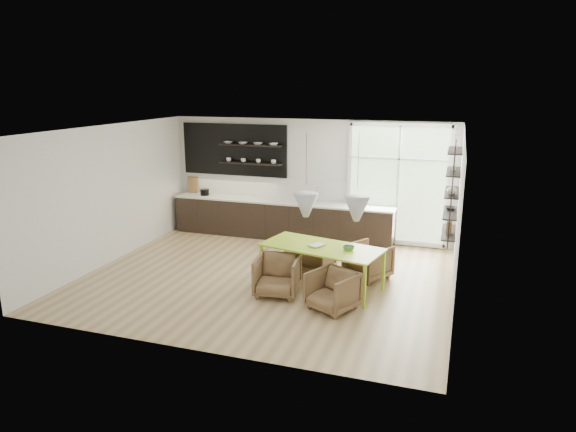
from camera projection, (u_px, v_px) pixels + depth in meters
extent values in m
cube|color=tan|center=(266.00, 278.00, 10.14)|extent=(7.00, 6.00, 0.01)
cube|color=silver|center=(309.00, 179.00, 12.53)|extent=(7.00, 0.02, 2.90)
cube|color=silver|center=(111.00, 194.00, 10.84)|extent=(0.02, 6.00, 2.90)
cube|color=silver|center=(458.00, 221.00, 8.71)|extent=(0.02, 6.00, 2.90)
cube|color=white|center=(264.00, 129.00, 9.41)|extent=(7.00, 6.00, 0.01)
cube|color=#B2D1A5|center=(398.00, 185.00, 11.85)|extent=(2.20, 0.02, 2.70)
cube|color=silver|center=(398.00, 185.00, 11.82)|extent=(2.30, 0.08, 2.80)
cone|color=#B5B9C2|center=(306.00, 205.00, 8.98)|extent=(0.44, 0.44, 0.42)
cone|color=#B5B9C2|center=(357.00, 209.00, 8.70)|extent=(0.44, 0.44, 0.42)
cylinder|color=black|center=(306.00, 159.00, 8.77)|extent=(0.01, 0.01, 0.89)
cylinder|color=black|center=(358.00, 162.00, 8.50)|extent=(0.01, 0.01, 0.89)
cube|color=black|center=(281.00, 220.00, 12.66)|extent=(5.50, 0.65, 0.90)
cube|color=silver|center=(281.00, 201.00, 12.54)|extent=(5.54, 0.69, 0.04)
cube|color=silver|center=(285.00, 188.00, 12.76)|extent=(5.50, 0.02, 0.55)
cube|color=black|center=(234.00, 150.00, 12.93)|extent=(2.80, 0.06, 1.30)
cube|color=black|center=(250.00, 145.00, 12.61)|extent=(1.60, 0.28, 0.03)
cube|color=black|center=(251.00, 163.00, 12.72)|extent=(1.60, 0.28, 0.03)
cube|color=#9B7045|center=(193.00, 184.00, 13.47)|extent=(0.30, 0.10, 0.42)
cylinder|color=silver|center=(318.00, 195.00, 12.31)|extent=(0.02, 0.02, 0.40)
imported|color=white|center=(228.00, 143.00, 12.78)|extent=(0.22, 0.22, 0.05)
imported|color=white|center=(243.00, 143.00, 12.66)|extent=(0.22, 0.22, 0.05)
imported|color=white|center=(258.00, 144.00, 12.54)|extent=(0.22, 0.22, 0.05)
imported|color=white|center=(273.00, 144.00, 12.42)|extent=(0.22, 0.22, 0.05)
imported|color=white|center=(229.00, 160.00, 12.89)|extent=(0.12, 0.12, 0.10)
imported|color=white|center=(243.00, 160.00, 12.77)|extent=(0.12, 0.12, 0.10)
imported|color=white|center=(258.00, 161.00, 12.64)|extent=(0.12, 0.12, 0.10)
imported|color=white|center=(274.00, 162.00, 12.52)|extent=(0.12, 0.12, 0.10)
cylinder|color=black|center=(205.00, 193.00, 13.14)|extent=(0.22, 0.22, 0.14)
cube|color=black|center=(451.00, 199.00, 9.24)|extent=(0.02, 0.02, 1.90)
cube|color=black|center=(452.00, 187.00, 10.35)|extent=(0.02, 0.02, 1.90)
cube|color=black|center=(449.00, 232.00, 9.99)|extent=(0.26, 1.20, 0.02)
cube|color=black|center=(450.00, 213.00, 9.89)|extent=(0.26, 1.20, 0.02)
cube|color=black|center=(452.00, 192.00, 9.79)|extent=(0.26, 1.20, 0.02)
cube|color=black|center=(454.00, 172.00, 9.69)|extent=(0.26, 1.20, 0.03)
cube|color=black|center=(455.00, 151.00, 9.59)|extent=(0.26, 1.20, 0.03)
imported|color=white|center=(452.00, 189.00, 9.54)|extent=(0.18, 0.18, 0.19)
imported|color=#333338|center=(451.00, 208.00, 10.07)|extent=(0.22, 0.22, 0.05)
imported|color=white|center=(454.00, 168.00, 9.77)|extent=(0.10, 0.10, 0.09)
cube|color=#9B7045|center=(449.00, 227.00, 9.87)|extent=(0.10, 0.18, 0.24)
cube|color=#A2CF25|center=(322.00, 247.00, 9.46)|extent=(2.37, 1.45, 0.03)
cube|color=#A2CF25|center=(261.00, 265.00, 9.72)|extent=(0.06, 0.06, 0.77)
cube|color=#A2CF25|center=(286.00, 252.00, 10.46)|extent=(0.06, 0.06, 0.77)
cube|color=#A2CF25|center=(364.00, 287.00, 8.67)|extent=(0.06, 0.06, 0.77)
cube|color=#A2CF25|center=(383.00, 271.00, 9.41)|extent=(0.06, 0.06, 0.77)
imported|color=brown|center=(316.00, 256.00, 10.43)|extent=(0.79, 0.81, 0.62)
imported|color=brown|center=(368.00, 261.00, 10.04)|extent=(1.03, 1.04, 0.69)
imported|color=brown|center=(277.00, 276.00, 9.24)|extent=(0.85, 0.87, 0.71)
imported|color=brown|center=(332.00, 291.00, 8.62)|extent=(0.97, 0.98, 0.67)
cylinder|color=black|center=(267.00, 264.00, 9.73)|extent=(0.30, 0.30, 0.02)
cylinder|color=black|center=(267.00, 278.00, 9.80)|extent=(0.32, 0.32, 0.01)
cylinder|color=black|center=(273.00, 275.00, 9.70)|extent=(0.01, 0.01, 0.40)
cylinder|color=black|center=(271.00, 272.00, 9.89)|extent=(0.01, 0.01, 0.40)
cylinder|color=black|center=(261.00, 272.00, 9.86)|extent=(0.01, 0.01, 0.40)
cylinder|color=black|center=(262.00, 276.00, 9.67)|extent=(0.01, 0.01, 0.40)
imported|color=white|center=(313.00, 244.00, 9.56)|extent=(0.33, 0.36, 0.03)
imported|color=#4C7A4B|center=(349.00, 248.00, 9.26)|extent=(0.21, 0.21, 0.07)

